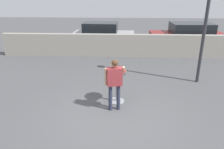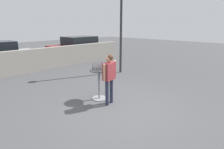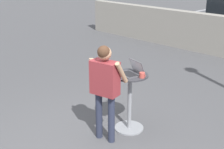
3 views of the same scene
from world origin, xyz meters
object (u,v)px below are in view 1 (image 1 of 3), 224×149
coffee_mug (124,71)px  parked_car_near_street (103,35)px  parked_car_further_down (188,37)px  standing_person (114,79)px  laptop (117,71)px  cafe_table (117,85)px

coffee_mug → parked_car_near_street: parked_car_near_street is taller
parked_car_further_down → coffee_mug: bearing=-119.2°
standing_person → parked_car_further_down: (4.15, 7.46, -0.19)m
laptop → parked_car_further_down: parked_car_further_down is taller
cafe_table → standing_person: (-0.05, -0.54, 0.45)m
coffee_mug → parked_car_further_down: (3.86, 6.90, -0.23)m
laptop → parked_car_near_street: size_ratio=0.10×
coffee_mug → parked_car_further_down: size_ratio=0.03×
parked_car_near_street → parked_car_further_down: bearing=-5.9°
parked_car_near_street → coffee_mug: bearing=-79.8°
parked_car_further_down → laptop: bearing=-120.6°
cafe_table → coffee_mug: 0.54m
cafe_table → parked_car_further_down: bearing=59.4°
standing_person → cafe_table: bearing=84.3°
cafe_table → standing_person: size_ratio=0.63×
parked_car_near_street → parked_car_further_down: parked_car_further_down is taller
standing_person → parked_car_near_street: (-1.05, 8.00, -0.23)m
cafe_table → parked_car_near_street: (-1.10, 7.46, 0.21)m
coffee_mug → parked_car_near_street: bearing=100.2°
laptop → standing_person: size_ratio=0.26×
laptop → parked_car_near_street: parked_car_near_street is taller
laptop → standing_person: (-0.07, -0.56, -0.05)m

